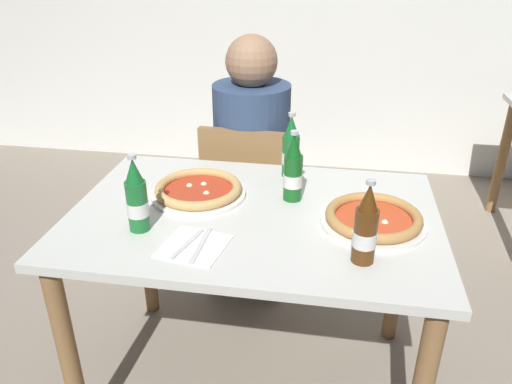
# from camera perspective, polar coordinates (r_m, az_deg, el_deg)

# --- Properties ---
(ground_plane) EXTENTS (8.00, 8.00, 0.00)m
(ground_plane) POSITION_cam_1_polar(r_m,az_deg,el_deg) (2.10, -0.24, -20.57)
(ground_plane) COLOR gray
(dining_table_main) EXTENTS (1.20, 0.80, 0.75)m
(dining_table_main) POSITION_cam_1_polar(r_m,az_deg,el_deg) (1.69, -0.28, -5.74)
(dining_table_main) COLOR silver
(dining_table_main) RESTS_ON ground_plane
(chair_behind_table) EXTENTS (0.42, 0.42, 0.85)m
(chair_behind_table) POSITION_cam_1_polar(r_m,az_deg,el_deg) (2.31, -0.77, -0.70)
(chair_behind_table) COLOR olive
(chair_behind_table) RESTS_ON ground_plane
(diner_seated) EXTENTS (0.34, 0.34, 1.21)m
(diner_seated) POSITION_cam_1_polar(r_m,az_deg,el_deg) (2.30, -0.47, 2.11)
(diner_seated) COLOR #2D3342
(diner_seated) RESTS_ON ground_plane
(pizza_margherita_near) EXTENTS (0.33, 0.33, 0.04)m
(pizza_margherita_near) POSITION_cam_1_polar(r_m,az_deg,el_deg) (1.60, 13.29, -2.96)
(pizza_margherita_near) COLOR white
(pizza_margherita_near) RESTS_ON dining_table_main
(pizza_marinara_far) EXTENTS (0.33, 0.33, 0.04)m
(pizza_marinara_far) POSITION_cam_1_polar(r_m,az_deg,el_deg) (1.74, -6.61, 0.23)
(pizza_marinara_far) COLOR white
(pizza_marinara_far) RESTS_ON dining_table_main
(beer_bottle_left) EXTENTS (0.07, 0.07, 0.25)m
(beer_bottle_left) POSITION_cam_1_polar(r_m,az_deg,el_deg) (1.53, -13.49, -0.78)
(beer_bottle_left) COLOR #196B2D
(beer_bottle_left) RESTS_ON dining_table_main
(beer_bottle_center) EXTENTS (0.07, 0.07, 0.25)m
(beer_bottle_center) POSITION_cam_1_polar(r_m,az_deg,el_deg) (1.85, 4.01, 4.83)
(beer_bottle_center) COLOR #196B2D
(beer_bottle_center) RESTS_ON dining_table_main
(beer_bottle_right) EXTENTS (0.07, 0.07, 0.25)m
(beer_bottle_right) POSITION_cam_1_polar(r_m,az_deg,el_deg) (1.68, 4.27, 2.38)
(beer_bottle_right) COLOR #14591E
(beer_bottle_right) RESTS_ON dining_table_main
(beer_bottle_extra) EXTENTS (0.07, 0.07, 0.25)m
(beer_bottle_extra) POSITION_cam_1_polar(r_m,az_deg,el_deg) (1.37, 12.45, -4.06)
(beer_bottle_extra) COLOR #512D0F
(beer_bottle_extra) RESTS_ON dining_table_main
(napkin_with_cutlery) EXTENTS (0.21, 0.21, 0.01)m
(napkin_with_cutlery) POSITION_cam_1_polar(r_m,az_deg,el_deg) (1.46, -7.08, -6.11)
(napkin_with_cutlery) COLOR white
(napkin_with_cutlery) RESTS_ON dining_table_main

